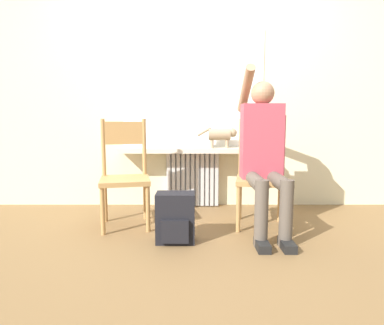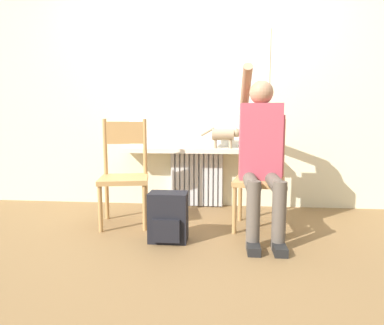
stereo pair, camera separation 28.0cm
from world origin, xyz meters
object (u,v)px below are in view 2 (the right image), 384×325
at_px(person, 261,151).
at_px(backpack, 168,217).
at_px(chair_left, 124,172).
at_px(chair_right, 260,174).
at_px(cat, 225,135).

relative_size(person, backpack, 3.64).
distance_m(chair_left, person, 1.21).
distance_m(chair_right, cat, 0.70).
bearing_deg(person, chair_left, 173.87).
bearing_deg(cat, chair_left, -148.35).
bearing_deg(chair_left, cat, 19.86).
height_order(chair_left, backpack, chair_left).
relative_size(chair_right, person, 0.68).
bearing_deg(chair_left, backpack, -53.55).
bearing_deg(chair_right, cat, 128.93).
xyz_separation_m(chair_left, person, (1.18, -0.13, 0.21)).
height_order(chair_right, backpack, chair_right).
height_order(chair_left, person, person).
distance_m(chair_left, chair_right, 1.19).
bearing_deg(person, chair_right, 86.58).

